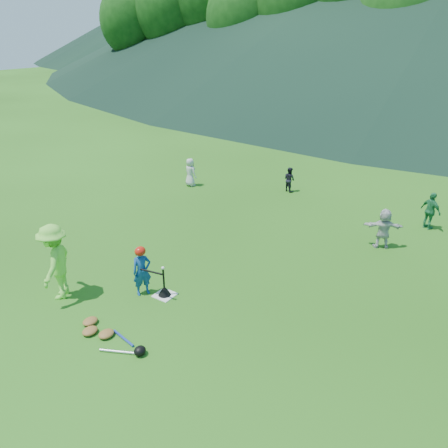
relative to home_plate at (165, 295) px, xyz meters
name	(u,v)px	position (x,y,z in m)	size (l,w,h in m)	color
ground	(165,295)	(0.00, 0.00, -0.01)	(120.00, 120.00, 0.00)	#224F12
home_plate	(165,295)	(0.00, 0.00, 0.00)	(0.45, 0.45, 0.02)	silver
baseball	(163,268)	(0.00, 0.00, 0.73)	(0.08, 0.08, 0.08)	white
batter_child	(142,271)	(-0.47, -0.20, 0.59)	(0.44, 0.29, 1.20)	navy
adult_coach	(55,262)	(-2.00, -1.35, 0.89)	(1.17, 0.67, 1.80)	#78DD41
fielder_a	(190,172)	(-4.28, 6.53, 0.54)	(0.54, 0.35, 1.10)	#BCBCBC
fielder_b	(289,179)	(-0.76, 8.11, 0.46)	(0.46, 0.36, 0.94)	black
fielder_c	(431,211)	(4.35, 7.41, 0.58)	(0.69, 0.29, 1.18)	#227442
fielder_d	(384,228)	(3.50, 5.32, 0.57)	(1.08, 0.34, 1.17)	#B8B8B8
batting_tee	(164,291)	(0.00, 0.00, 0.12)	(0.30, 0.30, 0.68)	black
batter_gear	(141,253)	(-0.45, -0.21, 1.08)	(0.73, 0.26, 0.56)	#B81A0C
equipment_pile	(106,334)	(0.00, -1.80, 0.06)	(1.80, 0.67, 0.19)	olive
outfield_fence	(422,105)	(0.00, 28.00, 0.69)	(70.07, 0.08, 1.33)	gray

